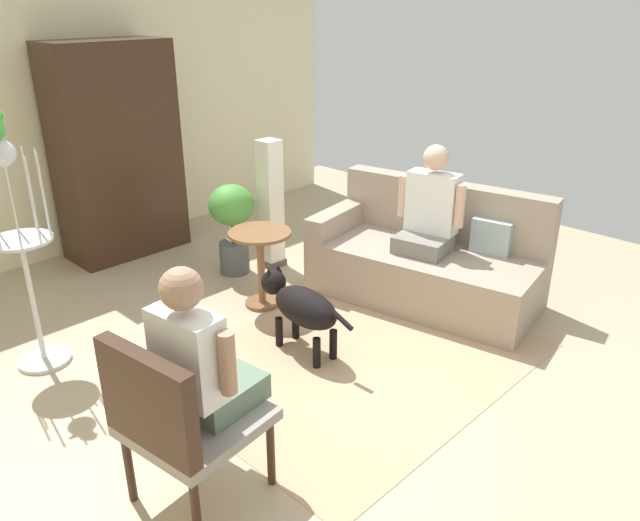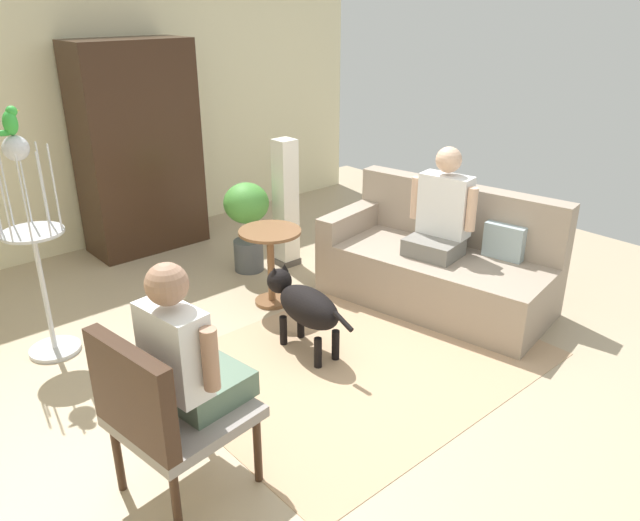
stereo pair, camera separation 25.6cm
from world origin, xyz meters
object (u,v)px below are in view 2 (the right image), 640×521
object	(u,v)px
potted_plant	(247,217)
column_lamp	(286,205)
person_on_armchair	(185,354)
parrot	(10,122)
dog	(305,305)
armoire_cabinet	(138,148)
couch	(437,264)
round_end_table	(271,255)
person_on_couch	(442,212)
bird_cage_stand	(35,246)
armchair	(161,408)

from	to	relation	value
potted_plant	column_lamp	bearing A→B (deg)	-19.55
person_on_armchair	parrot	size ratio (longest dim) A/B	4.45
dog	potted_plant	size ratio (longest dim) A/B	1.06
dog	armoire_cabinet	xyz separation A→B (m)	(0.11, 2.66, 0.65)
couch	column_lamp	distance (m)	1.53
round_end_table	parrot	world-z (taller)	parrot
person_on_armchair	person_on_couch	bearing A→B (deg)	10.77
dog	column_lamp	distance (m)	1.61
person_on_couch	parrot	distance (m)	3.14
potted_plant	armoire_cabinet	size ratio (longest dim) A/B	0.42
parrot	armoire_cabinet	world-z (taller)	armoire_cabinet
bird_cage_stand	column_lamp	xyz separation A→B (m)	(2.27, 0.13, -0.23)
armoire_cabinet	couch	bearing A→B (deg)	-65.76
couch	bird_cage_stand	bearing A→B (deg)	154.72
armchair	armoire_cabinet	size ratio (longest dim) A/B	0.47
bird_cage_stand	potted_plant	distance (m)	1.96
person_on_couch	parrot	size ratio (longest dim) A/B	4.71
person_on_couch	dog	distance (m)	1.40
armchair	bird_cage_stand	world-z (taller)	bird_cage_stand
armoire_cabinet	dog	bearing A→B (deg)	-92.44
round_end_table	potted_plant	world-z (taller)	potted_plant
armchair	round_end_table	xyz separation A→B (m)	(1.73, 1.41, -0.12)
armchair	person_on_armchair	bearing A→B (deg)	7.25
person_on_armchair	parrot	distance (m)	2.03
parrot	person_on_couch	bearing A→B (deg)	-26.06
column_lamp	bird_cage_stand	bearing A→B (deg)	-176.68
armchair	round_end_table	world-z (taller)	armchair
column_lamp	round_end_table	bearing A→B (deg)	-137.30
person_on_armchair	couch	bearing A→B (deg)	11.28
round_end_table	parrot	distance (m)	2.11
couch	armoire_cabinet	world-z (taller)	armoire_cabinet
couch	armchair	bearing A→B (deg)	-168.96
round_end_table	bird_cage_stand	xyz separation A→B (m)	(-1.66, 0.43, 0.39)
armchair	dog	bearing A→B (deg)	24.22
couch	round_end_table	size ratio (longest dim) A/B	3.04
couch	person_on_couch	size ratio (longest dim) A/B	2.31
parrot	potted_plant	distance (m)	2.25
dog	parrot	world-z (taller)	parrot
column_lamp	armoire_cabinet	distance (m)	1.60
person_on_couch	armoire_cabinet	xyz separation A→B (m)	(-1.21, 2.79, 0.22)
dog	armoire_cabinet	bearing A→B (deg)	87.56
couch	parrot	distance (m)	3.32
person_on_couch	bird_cage_stand	world-z (taller)	bird_cage_stand
round_end_table	column_lamp	xyz separation A→B (m)	(0.61, 0.57, 0.16)
round_end_table	armoire_cabinet	size ratio (longest dim) A/B	0.32
armoire_cabinet	potted_plant	bearing A→B (deg)	-71.05
couch	parrot	world-z (taller)	parrot
person_on_armchair	potted_plant	xyz separation A→B (m)	(1.82, 2.08, -0.26)
couch	dog	distance (m)	1.36
round_end_table	potted_plant	xyz separation A→B (m)	(0.26, 0.69, 0.09)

